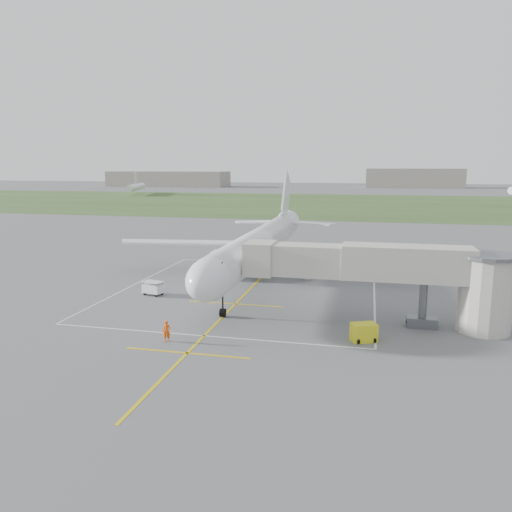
% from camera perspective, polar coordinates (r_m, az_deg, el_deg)
% --- Properties ---
extents(ground, '(700.00, 700.00, 0.00)m').
position_cam_1_polar(ground, '(61.02, 0.08, -3.01)').
color(ground, '#535355').
rests_on(ground, ground).
extents(grass_strip, '(700.00, 120.00, 0.02)m').
position_cam_1_polar(grass_strip, '(188.89, 8.88, 5.94)').
color(grass_strip, '#32481F').
rests_on(grass_strip, ground).
extents(apron_markings, '(28.20, 60.00, 0.01)m').
position_cam_1_polar(apron_markings, '(55.53, -1.25, -4.35)').
color(apron_markings, '#DCB90C').
rests_on(apron_markings, ground).
extents(airliner, '(38.93, 46.75, 13.52)m').
position_cam_1_polar(airliner, '(60.88, 0.24, 1.18)').
color(airliner, white).
rests_on(airliner, ground).
extents(jet_bridge, '(23.40, 5.00, 7.20)m').
position_cam_1_polar(jet_bridge, '(45.45, 15.86, -1.92)').
color(jet_bridge, '#AFA79E').
rests_on(jet_bridge, ground).
extents(gpu_unit, '(2.32, 1.99, 1.48)m').
position_cam_1_polar(gpu_unit, '(41.80, 12.22, -8.54)').
color(gpu_unit, yellow).
rests_on(gpu_unit, ground).
extents(baggage_cart, '(2.46, 1.85, 1.52)m').
position_cam_1_polar(baggage_cart, '(56.08, -11.67, -3.61)').
color(baggage_cart, silver).
rests_on(baggage_cart, ground).
extents(ramp_worker_nose, '(0.72, 0.58, 1.72)m').
position_cam_1_polar(ramp_worker_nose, '(41.40, -10.18, -8.46)').
color(ramp_worker_nose, '#F44B07').
rests_on(ramp_worker_nose, ground).
extents(ramp_worker_wing, '(1.03, 1.10, 1.80)m').
position_cam_1_polar(ramp_worker_wing, '(66.25, -5.91, -1.20)').
color(ramp_worker_wing, '#D93C06').
rests_on(ramp_worker_wing, ground).
extents(distant_hangars, '(345.00, 49.00, 12.00)m').
position_cam_1_polar(distant_hangars, '(324.54, 7.76, 8.67)').
color(distant_hangars, gray).
rests_on(distant_hangars, ground).
extents(distant_aircraft, '(198.91, 43.00, 8.85)m').
position_cam_1_polar(distant_aircraft, '(235.49, 7.64, 7.69)').
color(distant_aircraft, white).
rests_on(distant_aircraft, ground).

